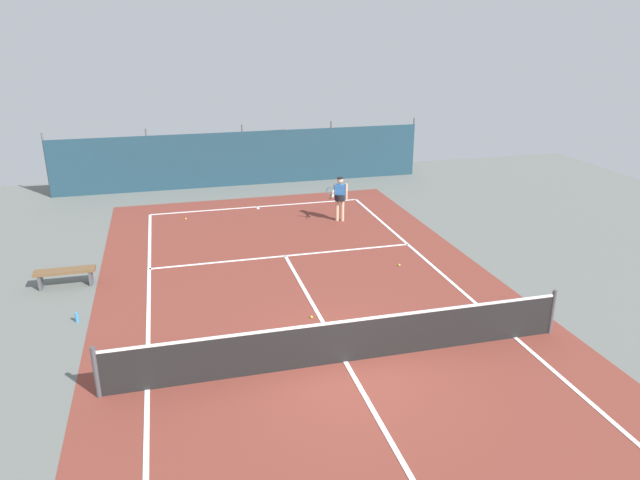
{
  "coord_description": "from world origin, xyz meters",
  "views": [
    {
      "loc": [
        -3.36,
        -10.64,
        6.84
      ],
      "look_at": [
        0.8,
        5.17,
        0.9
      ],
      "focal_mm": 33.48,
      "sensor_mm": 36.0,
      "label": 1
    }
  ],
  "objects_px": {
    "tennis_ball_near_player": "(399,265)",
    "parked_car": "(276,150)",
    "tennis_player": "(340,196)",
    "tennis_ball_by_sideline": "(311,317)",
    "tennis_net": "(346,341)",
    "courtside_bench": "(65,274)",
    "tennis_ball_midcourt": "(186,219)",
    "water_bottle": "(77,317)"
  },
  "relations": [
    {
      "from": "tennis_ball_near_player",
      "to": "parked_car",
      "type": "height_order",
      "value": "parked_car"
    },
    {
      "from": "tennis_ball_near_player",
      "to": "tennis_net",
      "type": "bearing_deg",
      "value": -123.59
    },
    {
      "from": "tennis_player",
      "to": "tennis_ball_midcourt",
      "type": "bearing_deg",
      "value": 8.88
    },
    {
      "from": "courtside_bench",
      "to": "tennis_player",
      "type": "bearing_deg",
      "value": 22.11
    },
    {
      "from": "tennis_ball_near_player",
      "to": "courtside_bench",
      "type": "relative_size",
      "value": 0.04
    },
    {
      "from": "tennis_ball_midcourt",
      "to": "parked_car",
      "type": "height_order",
      "value": "parked_car"
    },
    {
      "from": "tennis_net",
      "to": "tennis_ball_midcourt",
      "type": "xyz_separation_m",
      "value": [
        -2.83,
        10.98,
        -0.48
      ]
    },
    {
      "from": "tennis_ball_midcourt",
      "to": "water_bottle",
      "type": "relative_size",
      "value": 0.28
    },
    {
      "from": "tennis_player",
      "to": "parked_car",
      "type": "xyz_separation_m",
      "value": [
        -0.54,
        9.45,
        -0.12
      ]
    },
    {
      "from": "tennis_player",
      "to": "parked_car",
      "type": "height_order",
      "value": "parked_car"
    },
    {
      "from": "tennis_player",
      "to": "tennis_ball_by_sideline",
      "type": "xyz_separation_m",
      "value": [
        -2.87,
        -7.24,
        -0.93
      ]
    },
    {
      "from": "tennis_ball_by_sideline",
      "to": "courtside_bench",
      "type": "relative_size",
      "value": 0.04
    },
    {
      "from": "tennis_net",
      "to": "tennis_ball_near_player",
      "type": "relative_size",
      "value": 153.33
    },
    {
      "from": "tennis_player",
      "to": "tennis_ball_midcourt",
      "type": "relative_size",
      "value": 24.85
    },
    {
      "from": "parked_car",
      "to": "tennis_player",
      "type": "bearing_deg",
      "value": -93.94
    },
    {
      "from": "tennis_ball_midcourt",
      "to": "tennis_ball_by_sideline",
      "type": "relative_size",
      "value": 1.0
    },
    {
      "from": "tennis_player",
      "to": "tennis_ball_by_sideline",
      "type": "height_order",
      "value": "tennis_player"
    },
    {
      "from": "tennis_net",
      "to": "water_bottle",
      "type": "bearing_deg",
      "value": 149.41
    },
    {
      "from": "tennis_ball_near_player",
      "to": "water_bottle",
      "type": "height_order",
      "value": "water_bottle"
    },
    {
      "from": "tennis_ball_midcourt",
      "to": "tennis_ball_near_player",
      "type": "bearing_deg",
      "value": -46.24
    },
    {
      "from": "tennis_net",
      "to": "parked_car",
      "type": "distance_m",
      "value": 18.95
    },
    {
      "from": "tennis_ball_midcourt",
      "to": "water_bottle",
      "type": "xyz_separation_m",
      "value": [
        -2.96,
        -7.56,
        0.09
      ]
    },
    {
      "from": "tennis_net",
      "to": "courtside_bench",
      "type": "xyz_separation_m",
      "value": [
        -6.31,
        5.74,
        -0.14
      ]
    },
    {
      "from": "tennis_ball_by_sideline",
      "to": "tennis_player",
      "type": "bearing_deg",
      "value": 68.38
    },
    {
      "from": "tennis_net",
      "to": "courtside_bench",
      "type": "distance_m",
      "value": 8.53
    },
    {
      "from": "parked_car",
      "to": "tennis_net",
      "type": "bearing_deg",
      "value": -103.6
    },
    {
      "from": "tennis_ball_near_player",
      "to": "tennis_ball_by_sideline",
      "type": "bearing_deg",
      "value": -142.31
    },
    {
      "from": "tennis_net",
      "to": "tennis_ball_by_sideline",
      "type": "relative_size",
      "value": 153.33
    },
    {
      "from": "tennis_ball_near_player",
      "to": "parked_car",
      "type": "distance_m",
      "value": 14.15
    },
    {
      "from": "tennis_ball_near_player",
      "to": "parked_car",
      "type": "xyz_separation_m",
      "value": [
        -1.03,
        14.09,
        0.81
      ]
    },
    {
      "from": "tennis_ball_by_sideline",
      "to": "water_bottle",
      "type": "distance_m",
      "value": 5.71
    },
    {
      "from": "tennis_net",
      "to": "courtside_bench",
      "type": "height_order",
      "value": "tennis_net"
    },
    {
      "from": "tennis_player",
      "to": "water_bottle",
      "type": "bearing_deg",
      "value": 60.4
    },
    {
      "from": "tennis_ball_midcourt",
      "to": "tennis_player",
      "type": "bearing_deg",
      "value": -16.27
    },
    {
      "from": "tennis_ball_by_sideline",
      "to": "courtside_bench",
      "type": "distance_m",
      "value": 7.09
    },
    {
      "from": "parked_car",
      "to": "courtside_bench",
      "type": "relative_size",
      "value": 2.75
    },
    {
      "from": "tennis_net",
      "to": "tennis_player",
      "type": "relative_size",
      "value": 6.17
    },
    {
      "from": "tennis_net",
      "to": "courtside_bench",
      "type": "relative_size",
      "value": 6.33
    },
    {
      "from": "tennis_player",
      "to": "water_bottle",
      "type": "height_order",
      "value": "tennis_player"
    },
    {
      "from": "tennis_player",
      "to": "tennis_ball_near_player",
      "type": "distance_m",
      "value": 4.76
    },
    {
      "from": "tennis_player",
      "to": "tennis_ball_midcourt",
      "type": "distance_m",
      "value": 5.78
    },
    {
      "from": "parked_car",
      "to": "water_bottle",
      "type": "height_order",
      "value": "parked_car"
    }
  ]
}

